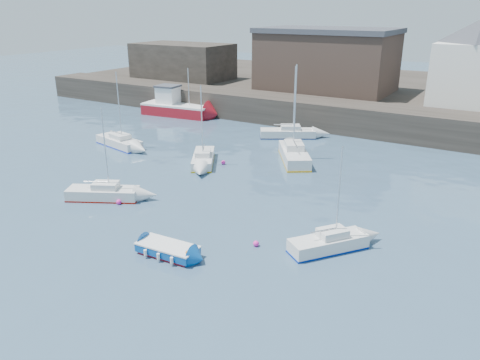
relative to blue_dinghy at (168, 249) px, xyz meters
The scene contains 17 objects.
water 3.32m from the blue_dinghy, 101.61° to the right, with size 220.00×220.00×0.00m, color #2D4760.
quay_wall 31.79m from the blue_dinghy, 91.20° to the left, with size 90.00×5.00×3.00m, color #28231E.
land_strip 49.78m from the blue_dinghy, 90.77° to the left, with size 90.00×32.00×2.80m, color #28231E.
bldg_east_d 40.25m from the blue_dinghy, 74.88° to the left, with size 11.14×11.14×8.95m.
warehouse 40.80m from the blue_dinghy, 99.52° to the left, with size 16.40×10.40×7.60m.
bldg_west 48.46m from the blue_dinghy, 126.48° to the left, with size 14.00×8.00×5.00m.
blue_dinghy is the anchor object (origin of this frame).
fishing_boat 35.70m from the blue_dinghy, 127.72° to the left, with size 9.22×4.34×5.90m.
sailboat_a 9.82m from the blue_dinghy, 156.62° to the left, with size 5.18×3.74×6.52m.
sailboat_b 16.15m from the blue_dinghy, 118.43° to the left, with size 4.21×5.43×6.85m.
sailboat_c 8.94m from the blue_dinghy, 34.86° to the left, with size 3.90×4.51×5.99m.
sailboat_e 22.73m from the blue_dinghy, 141.25° to the left, with size 5.86×2.95×7.22m.
sailboat_f 18.96m from the blue_dinghy, 93.67° to the left, with size 5.20×6.45×8.29m.
sailboat_h 26.28m from the blue_dinghy, 101.22° to the left, with size 5.82×4.44×7.31m.
buoy_near 8.35m from the blue_dinghy, 153.10° to the left, with size 0.35×0.35×0.35m, color #F927A9.
buoy_mid 5.00m from the blue_dinghy, 43.30° to the left, with size 0.35×0.35×0.35m, color #F927A9.
buoy_far 16.02m from the blue_dinghy, 112.10° to the left, with size 0.37×0.37×0.37m, color #F927A9.
Camera 1 is at (15.76, -14.08, 12.81)m, focal length 35.00 mm.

